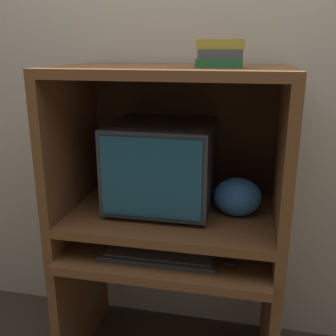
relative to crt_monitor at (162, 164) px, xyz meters
name	(u,v)px	position (x,y,z in m)	size (l,w,h in m)	color
wall_back	(186,76)	(0.05, 0.29, 0.35)	(6.00, 0.06, 2.60)	beige
desk_base	(169,292)	(0.05, -0.09, -0.56)	(0.92, 0.59, 0.62)	brown
desk_monitor_shelf	(171,218)	(0.05, -0.05, -0.22)	(0.92, 0.55, 0.14)	brown
hutch_upper	(173,118)	(0.05, -0.01, 0.20)	(0.92, 0.55, 0.60)	brown
crt_monitor	(162,164)	(0.00, 0.00, 0.00)	(0.43, 0.42, 0.37)	#333338
keyboard	(159,255)	(0.03, -0.20, -0.32)	(0.46, 0.16, 0.03)	#2D2D30
mouse	(230,264)	(0.31, -0.21, -0.31)	(0.06, 0.04, 0.03)	black
snack_bag	(237,197)	(0.32, -0.03, -0.11)	(0.20, 0.15, 0.16)	#336BB7
book_stack	(220,54)	(0.24, -0.11, 0.45)	(0.16, 0.13, 0.10)	#236638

